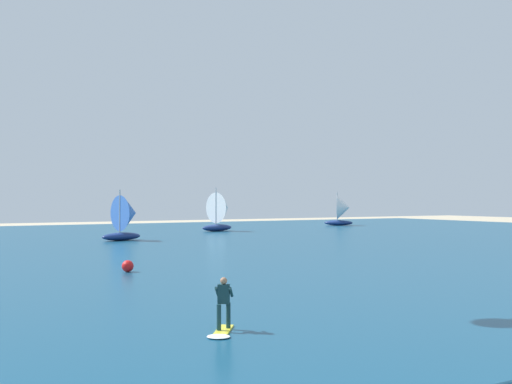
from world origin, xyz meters
name	(u,v)px	position (x,y,z in m)	size (l,w,h in m)	color
ocean	(73,246)	(0.00, 51.56, 0.05)	(160.00, 90.00, 0.10)	navy
kitesurfer	(223,313)	(-3.36, 14.12, 0.70)	(1.59, 1.92, 1.67)	yellow
sailboat_outermost	(221,211)	(22.19, 67.19, 2.69)	(5.02, 4.40, 5.65)	navy
sailboat_far_right	(342,210)	(46.10, 72.56, 2.53)	(4.75, 4.56, 5.30)	navy
sailboat_trailing	(127,217)	(6.24, 56.00, 2.43)	(4.53, 3.96, 5.10)	navy
marker_buoy	(128,266)	(-1.43, 30.38, 0.43)	(0.67, 0.67, 0.67)	red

